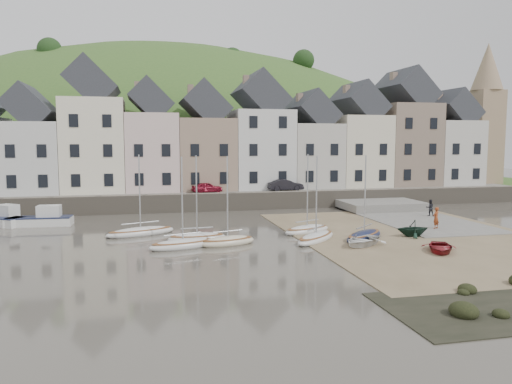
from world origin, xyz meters
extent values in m
plane|color=#474237|center=(0.00, 0.00, 0.00)|extent=(160.00, 160.00, 0.00)
cube|color=#385D25|center=(0.00, 32.00, 0.75)|extent=(90.00, 30.00, 1.50)
cube|color=slate|center=(0.00, 20.50, 1.55)|extent=(70.00, 7.00, 0.10)
cube|color=slate|center=(0.00, 17.00, 0.90)|extent=(70.00, 1.20, 1.80)
cube|color=brown|center=(11.00, 0.00, 0.03)|extent=(18.00, 26.00, 0.06)
cube|color=slate|center=(15.00, 8.00, 0.06)|extent=(8.00, 18.00, 0.12)
ellipsoid|color=#385D25|center=(-5.00, 60.00, -18.00)|extent=(134.40, 84.00, 84.00)
cylinder|color=#382619|center=(-22.00, 48.00, 18.00)|extent=(0.50, 0.50, 3.00)
sphere|color=#213D19|center=(-22.00, 48.00, 20.50)|extent=(3.60, 3.60, 3.60)
cylinder|color=#382619|center=(-8.00, 52.00, 18.00)|extent=(0.50, 0.50, 3.00)
sphere|color=#213D19|center=(-8.00, 52.00, 20.50)|extent=(3.60, 3.60, 3.60)
cylinder|color=#382619|center=(6.00, 50.00, 18.00)|extent=(0.50, 0.50, 3.00)
sphere|color=#213D19|center=(6.00, 50.00, 20.50)|extent=(3.60, 3.60, 3.60)
cylinder|color=#382619|center=(18.00, 49.00, 18.00)|extent=(0.50, 0.50, 3.00)
sphere|color=#213D19|center=(18.00, 49.00, 20.50)|extent=(3.60, 3.60, 3.60)
cube|color=silver|center=(-20.05, 24.00, 5.25)|extent=(5.80, 8.00, 7.50)
cube|color=gray|center=(-21.50, 24.00, 11.92)|extent=(0.60, 0.90, 1.40)
cube|color=#ECE3C6|center=(-13.90, 24.00, 6.50)|extent=(6.40, 8.00, 10.00)
cube|color=gray|center=(-15.50, 24.00, 14.73)|extent=(0.60, 0.90, 1.40)
cube|color=beige|center=(-7.85, 24.00, 5.75)|extent=(5.60, 8.00, 8.50)
cube|color=gray|center=(-9.25, 24.00, 12.82)|extent=(0.60, 0.90, 1.40)
cube|color=gray|center=(-1.90, 24.00, 5.50)|extent=(6.20, 8.00, 8.00)
cube|color=gray|center=(-3.45, 24.00, 12.62)|extent=(0.60, 0.90, 1.40)
cube|color=silver|center=(4.55, 24.00, 6.00)|extent=(6.60, 8.00, 9.00)
cube|color=gray|center=(2.90, 24.00, 13.83)|extent=(0.60, 0.90, 1.40)
cube|color=#B9B5A9|center=(10.80, 24.00, 5.25)|extent=(5.80, 8.00, 7.50)
cube|color=gray|center=(9.35, 24.00, 11.92)|extent=(0.60, 0.90, 1.40)
cube|color=beige|center=(16.75, 24.00, 5.75)|extent=(6.00, 8.00, 8.50)
cube|color=gray|center=(15.25, 24.00, 13.02)|extent=(0.60, 0.90, 1.40)
cube|color=#816E5D|center=(23.00, 24.00, 6.50)|extent=(6.40, 8.00, 10.00)
cube|color=gray|center=(21.40, 24.00, 14.73)|extent=(0.60, 0.90, 1.40)
cube|color=beige|center=(29.15, 24.00, 5.50)|extent=(5.80, 8.00, 8.00)
cube|color=gray|center=(27.70, 24.00, 12.42)|extent=(0.60, 0.90, 1.40)
cube|color=#997F60|center=(34.55, 24.00, 7.50)|extent=(3.50, 3.50, 12.00)
cone|color=#997F60|center=(34.55, 24.00, 16.50)|extent=(4.00, 4.00, 6.00)
ellipsoid|color=silver|center=(-9.15, 5.25, 0.20)|extent=(5.57, 3.34, 0.84)
ellipsoid|color=brown|center=(-9.15, 5.25, 0.42)|extent=(5.11, 3.06, 0.20)
cylinder|color=#B2B5B7|center=(-9.15, 5.25, 3.30)|extent=(0.10, 0.10, 5.60)
cylinder|color=#B2B5B7|center=(-9.15, 5.25, 0.95)|extent=(2.79, 1.14, 0.08)
ellipsoid|color=silver|center=(-5.21, 2.06, 0.20)|extent=(4.30, 1.80, 0.84)
ellipsoid|color=brown|center=(-5.21, 2.06, 0.42)|extent=(3.96, 1.63, 0.20)
cylinder|color=#B2B5B7|center=(-5.21, 2.06, 3.30)|extent=(0.10, 0.10, 5.60)
cylinder|color=#B2B5B7|center=(-5.21, 2.06, 0.95)|extent=(2.31, 0.24, 0.08)
ellipsoid|color=beige|center=(-3.29, 0.32, 0.20)|extent=(4.28, 2.53, 0.84)
ellipsoid|color=brown|center=(-3.29, 0.32, 0.42)|extent=(3.93, 2.31, 0.20)
cylinder|color=#B2B5B7|center=(-3.29, 0.32, 3.30)|extent=(0.10, 0.10, 5.60)
cylinder|color=#B2B5B7|center=(-3.29, 0.32, 0.95)|extent=(2.15, 0.68, 0.08)
ellipsoid|color=silver|center=(-6.38, -0.01, 0.20)|extent=(4.95, 2.75, 0.84)
ellipsoid|color=brown|center=(-6.38, -0.01, 0.42)|extent=(4.55, 2.51, 0.20)
cylinder|color=#B2B5B7|center=(-6.38, -0.01, 3.30)|extent=(0.10, 0.10, 5.60)
cylinder|color=#B2B5B7|center=(-6.38, -0.01, 0.95)|extent=(2.52, 0.80, 0.08)
ellipsoid|color=silver|center=(3.46, 3.31, 0.20)|extent=(4.57, 3.21, 0.84)
ellipsoid|color=brown|center=(3.46, 3.31, 0.42)|extent=(4.20, 2.94, 0.20)
cylinder|color=#B2B5B7|center=(3.46, 3.31, 3.30)|extent=(0.10, 0.10, 5.60)
cylinder|color=#B2B5B7|center=(3.46, 3.31, 0.95)|extent=(2.19, 1.09, 0.08)
ellipsoid|color=#121A3A|center=(6.72, 0.06, 0.20)|extent=(4.65, 4.32, 0.84)
ellipsoid|color=brown|center=(6.72, 0.06, 0.42)|extent=(4.26, 3.96, 0.20)
cylinder|color=#B2B5B7|center=(6.72, 0.06, 3.30)|extent=(0.10, 0.10, 5.60)
cylinder|color=#B2B5B7|center=(6.72, 0.06, 0.95)|extent=(2.07, 1.81, 0.08)
ellipsoid|color=silver|center=(3.07, 0.18, 0.20)|extent=(4.63, 4.75, 0.84)
ellipsoid|color=brown|center=(3.07, 0.18, 0.42)|extent=(4.24, 4.35, 0.20)
cylinder|color=#B2B5B7|center=(3.07, 0.18, 3.30)|extent=(0.10, 0.10, 5.60)
cylinder|color=#B2B5B7|center=(3.07, 0.18, 0.95)|extent=(2.01, 2.10, 0.08)
cube|color=silver|center=(-17.46, 11.41, 0.35)|extent=(5.37, 2.02, 0.70)
cube|color=#121A3A|center=(-17.46, 11.41, 0.72)|extent=(5.27, 2.06, 0.08)
cube|color=silver|center=(-16.67, 11.46, 1.20)|extent=(1.92, 1.31, 1.00)
cube|color=silver|center=(-20.78, 12.33, 0.35)|extent=(4.74, 4.08, 0.70)
cube|color=silver|center=(-20.21, 12.73, 1.20)|extent=(2.01, 1.92, 1.00)
imported|color=silver|center=(5.51, -2.20, 0.42)|extent=(4.29, 4.09, 0.72)
imported|color=black|center=(10.52, -0.09, 0.68)|extent=(2.50, 2.20, 1.25)
imported|color=maroon|center=(9.52, -5.17, 0.38)|extent=(3.39, 3.75, 0.64)
imported|color=brown|center=(13.92, 2.24, 0.98)|extent=(0.75, 0.66, 1.73)
imported|color=black|center=(17.18, 8.33, 0.89)|extent=(0.86, 0.73, 1.53)
imported|color=maroon|center=(-2.26, 19.50, 2.16)|extent=(3.44, 1.84, 1.11)
imported|color=black|center=(6.41, 19.50, 2.24)|extent=(3.91, 1.45, 1.28)
ellipsoid|color=black|center=(3.80, -15.68, 0.23)|extent=(1.16, 1.28, 0.76)
ellipsoid|color=black|center=(5.94, -12.93, 0.17)|extent=(0.84, 0.93, 0.55)
ellipsoid|color=black|center=(5.57, -13.16, 0.11)|extent=(0.54, 0.59, 0.35)
ellipsoid|color=black|center=(5.20, -16.13, 0.13)|extent=(0.67, 0.74, 0.44)
camera|label=1|loc=(-8.90, -33.16, 7.22)|focal=35.13mm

